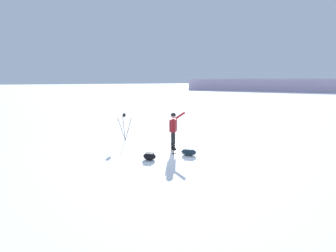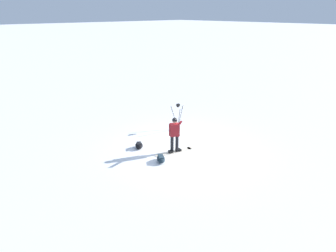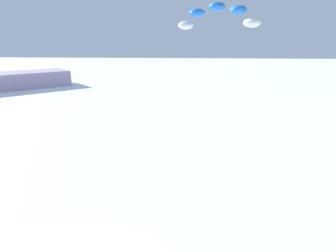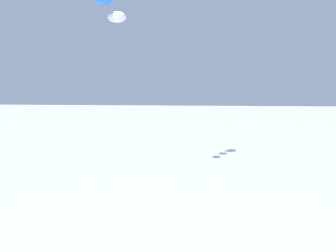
% 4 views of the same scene
% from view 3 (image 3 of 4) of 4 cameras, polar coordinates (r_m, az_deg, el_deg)
% --- Properties ---
extents(traction_kite, '(3.24, 4.24, 1.25)m').
position_cam_3_polar(traction_kite, '(14.62, 10.30, 22.10)').
color(traction_kite, white).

